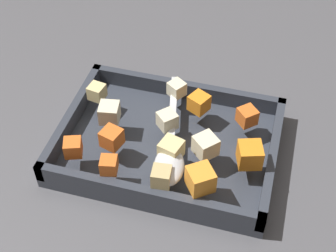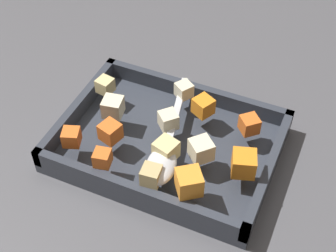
# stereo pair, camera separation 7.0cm
# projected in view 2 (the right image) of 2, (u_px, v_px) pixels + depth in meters

# --- Properties ---
(ground_plane) EXTENTS (4.00, 4.00, 0.00)m
(ground_plane) POSITION_uv_depth(u_px,v_px,m) (164.00, 139.00, 0.76)
(ground_plane) COLOR #4C4C51
(baking_dish) EXTENTS (0.31, 0.23, 0.04)m
(baking_dish) POSITION_uv_depth(u_px,v_px,m) (168.00, 145.00, 0.73)
(baking_dish) COLOR #333842
(baking_dish) RESTS_ON ground_plane
(carrot_chunk_mid_left) EXTENTS (0.03, 0.03, 0.02)m
(carrot_chunk_mid_left) POSITION_uv_depth(u_px,v_px,m) (71.00, 137.00, 0.69)
(carrot_chunk_mid_left) COLOR orange
(carrot_chunk_mid_left) RESTS_ON baking_dish
(carrot_chunk_back_center) EXTENTS (0.03, 0.03, 0.02)m
(carrot_chunk_back_center) POSITION_uv_depth(u_px,v_px,m) (102.00, 158.00, 0.66)
(carrot_chunk_back_center) COLOR orange
(carrot_chunk_back_center) RESTS_ON baking_dish
(carrot_chunk_mid_right) EXTENTS (0.03, 0.03, 0.03)m
(carrot_chunk_mid_right) POSITION_uv_depth(u_px,v_px,m) (203.00, 106.00, 0.73)
(carrot_chunk_mid_right) COLOR orange
(carrot_chunk_mid_right) RESTS_ON baking_dish
(carrot_chunk_rim_edge) EXTENTS (0.03, 0.03, 0.03)m
(carrot_chunk_rim_edge) POSITION_uv_depth(u_px,v_px,m) (110.00, 132.00, 0.69)
(carrot_chunk_rim_edge) COLOR orange
(carrot_chunk_rim_edge) RESTS_ON baking_dish
(carrot_chunk_heap_side) EXTENTS (0.04, 0.04, 0.03)m
(carrot_chunk_heap_side) POSITION_uv_depth(u_px,v_px,m) (244.00, 164.00, 0.65)
(carrot_chunk_heap_side) COLOR orange
(carrot_chunk_heap_side) RESTS_ON baking_dish
(carrot_chunk_near_right) EXTENTS (0.03, 0.03, 0.02)m
(carrot_chunk_near_right) POSITION_uv_depth(u_px,v_px,m) (249.00, 124.00, 0.70)
(carrot_chunk_near_right) COLOR orange
(carrot_chunk_near_right) RESTS_ON baking_dish
(carrot_chunk_corner_nw) EXTENTS (0.04, 0.04, 0.03)m
(carrot_chunk_corner_nw) POSITION_uv_depth(u_px,v_px,m) (189.00, 182.00, 0.63)
(carrot_chunk_corner_nw) COLOR orange
(carrot_chunk_corner_nw) RESTS_ON baking_dish
(potato_chunk_far_left) EXTENTS (0.03, 0.03, 0.03)m
(potato_chunk_far_left) POSITION_uv_depth(u_px,v_px,m) (166.00, 150.00, 0.67)
(potato_chunk_far_left) COLOR #E0CC89
(potato_chunk_far_left) RESTS_ON baking_dish
(potato_chunk_corner_sw) EXTENTS (0.03, 0.03, 0.02)m
(potato_chunk_corner_sw) POSITION_uv_depth(u_px,v_px,m) (105.00, 85.00, 0.76)
(potato_chunk_corner_sw) COLOR #E0CC89
(potato_chunk_corner_sw) RESTS_ON baking_dish
(potato_chunk_heap_top) EXTENTS (0.03, 0.03, 0.02)m
(potato_chunk_heap_top) POSITION_uv_depth(u_px,v_px,m) (151.00, 175.00, 0.64)
(potato_chunk_heap_top) COLOR tan
(potato_chunk_heap_top) RESTS_ON baking_dish
(potato_chunk_under_handle) EXTENTS (0.03, 0.03, 0.02)m
(potato_chunk_under_handle) POSITION_uv_depth(u_px,v_px,m) (168.00, 120.00, 0.71)
(potato_chunk_under_handle) COLOR beige
(potato_chunk_under_handle) RESTS_ON baking_dish
(potato_chunk_corner_se) EXTENTS (0.03, 0.03, 0.02)m
(potato_chunk_corner_se) POSITION_uv_depth(u_px,v_px,m) (184.00, 90.00, 0.75)
(potato_chunk_corner_se) COLOR beige
(potato_chunk_corner_se) RESTS_ON baking_dish
(potato_chunk_front_center) EXTENTS (0.03, 0.03, 0.03)m
(potato_chunk_front_center) POSITION_uv_depth(u_px,v_px,m) (113.00, 107.00, 0.72)
(potato_chunk_front_center) COLOR beige
(potato_chunk_front_center) RESTS_ON baking_dish
(potato_chunk_near_spoon) EXTENTS (0.04, 0.04, 0.03)m
(potato_chunk_near_spoon) POSITION_uv_depth(u_px,v_px,m) (201.00, 150.00, 0.67)
(potato_chunk_near_spoon) COLOR beige
(potato_chunk_near_spoon) RESTS_ON baking_dish
(serving_spoon) EXTENTS (0.07, 0.22, 0.02)m
(serving_spoon) POSITION_uv_depth(u_px,v_px,m) (163.00, 158.00, 0.66)
(serving_spoon) COLOR silver
(serving_spoon) RESTS_ON baking_dish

